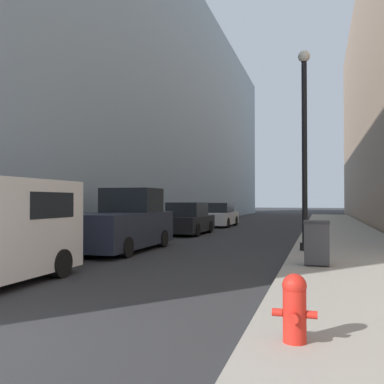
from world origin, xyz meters
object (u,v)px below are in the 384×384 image
Objects in this scene: pickup_truck at (123,224)px; lamppost at (304,143)px; fire_hydrant at (294,306)px; trash_bin at (317,242)px; parked_sedan_near at (187,220)px; parked_sedan_far at (219,216)px.

lamppost is at bearing 7.07° from pickup_truck.
fire_hydrant is at bearing -88.85° from lamppost.
trash_bin is 0.17× the size of lamppost.
fire_hydrant is 0.12× the size of lamppost.
pickup_truck is (-6.07, -0.75, -2.69)m from lamppost.
lamppost reaches higher than trash_bin.
parked_sedan_near is at bearing 111.40° from fire_hydrant.
parked_sedan_near is at bearing 89.72° from pickup_truck.
parked_sedan_near is 6.91m from parked_sedan_far.
pickup_truck is 14.30m from parked_sedan_far.
parked_sedan_far is at bearing 110.95° from trash_bin.
trash_bin is at bearing -83.00° from lamppost.
pickup_truck is (-6.25, 8.48, 0.38)m from fire_hydrant.
lamppost is at bearing -66.09° from parked_sedan_far.
lamppost is (-0.39, 3.15, 2.91)m from trash_bin.
parked_sedan_far is at bearing 105.21° from fire_hydrant.
parked_sedan_far is (-6.01, 13.55, -2.88)m from lamppost.
pickup_truck reaches higher than fire_hydrant.
parked_sedan_far is (0.06, 14.30, -0.19)m from pickup_truck.
trash_bin is 11.70m from parked_sedan_near.
pickup_truck is 1.10× the size of parked_sedan_far.
trash_bin is at bearing -56.74° from parked_sedan_near.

